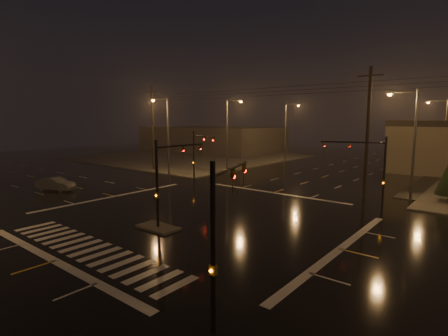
{
  "coord_description": "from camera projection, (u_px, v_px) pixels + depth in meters",
  "views": [
    {
      "loc": [
        17.82,
        -18.99,
        7.34
      ],
      "look_at": [
        -1.69,
        5.21,
        3.0
      ],
      "focal_mm": 28.0,
      "sensor_mm": 36.0,
      "label": 1
    }
  ],
  "objects": [
    {
      "name": "ground",
      "position": [
        199.0,
        216.0,
        26.73
      ],
      "size": [
        140.0,
        140.0,
        0.0
      ],
      "primitive_type": "plane",
      "color": "black",
      "rests_on": "ground"
    },
    {
      "name": "streetlight_5",
      "position": [
        166.0,
        132.0,
        44.5
      ],
      "size": [
        0.32,
        2.77,
        10.0
      ],
      "color": "#38383A",
      "rests_on": "ground"
    },
    {
      "name": "stop_bar_near",
      "position": [
        55.0,
        261.0,
        18.25
      ],
      "size": [
        16.0,
        0.5,
        0.01
      ],
      "primitive_type": "cube",
      "color": "beige",
      "rests_on": "ground"
    },
    {
      "name": "signal_mast_ne",
      "position": [
        370.0,
        164.0,
        28.12
      ],
      "size": [
        4.84,
        1.86,
        6.0
      ],
      "color": "black",
      "rests_on": "ground"
    },
    {
      "name": "median_island",
      "position": [
        158.0,
        227.0,
        23.64
      ],
      "size": [
        3.0,
        1.6,
        0.15
      ],
      "primitive_type": "cube",
      "color": "#45433E",
      "rests_on": "ground"
    },
    {
      "name": "streetlight_2",
      "position": [
        287.0,
        129.0,
        59.1
      ],
      "size": [
        2.77,
        0.32,
        10.0
      ],
      "color": "#38383A",
      "rests_on": "ground"
    },
    {
      "name": "streetlight_3",
      "position": [
        411.0,
        137.0,
        31.32
      ],
      "size": [
        2.77,
        0.32,
        10.0
      ],
      "color": "#38383A",
      "rests_on": "ground"
    },
    {
      "name": "signal_mast_nw",
      "position": [
        198.0,
        151.0,
        39.93
      ],
      "size": [
        4.84,
        1.86,
        6.0
      ],
      "color": "black",
      "rests_on": "ground"
    },
    {
      "name": "commercial_block",
      "position": [
        212.0,
        139.0,
        80.48
      ],
      "size": [
        30.0,
        18.0,
        5.6
      ],
      "primitive_type": "cube",
      "color": "#403938",
      "rests_on": "ground"
    },
    {
      "name": "stop_bar_far",
      "position": [
        273.0,
        193.0,
        35.21
      ],
      "size": [
        16.0,
        0.5,
        0.01
      ],
      "primitive_type": "cube",
      "color": "beige",
      "rests_on": "ground"
    },
    {
      "name": "signal_mast_median",
      "position": [
        167.0,
        172.0,
        23.85
      ],
      "size": [
        0.25,
        4.59,
        6.0
      ],
      "color": "black",
      "rests_on": "ground"
    },
    {
      "name": "crosswalk",
      "position": [
        90.0,
        250.0,
        19.79
      ],
      "size": [
        15.0,
        2.6,
        0.01
      ],
      "primitive_type": "cube",
      "color": "beige",
      "rests_on": "ground"
    },
    {
      "name": "streetlight_1",
      "position": [
        229.0,
        131.0,
        46.76
      ],
      "size": [
        2.77,
        0.32,
        10.0
      ],
      "color": "#38383A",
      "rests_on": "ground"
    },
    {
      "name": "utility_pole_1",
      "position": [
        368.0,
        133.0,
        31.71
      ],
      "size": [
        2.2,
        0.32,
        12.0
      ],
      "color": "black",
      "rests_on": "ground"
    },
    {
      "name": "car_crossing",
      "position": [
        56.0,
        184.0,
        36.34
      ],
      "size": [
        4.34,
        2.89,
        1.35
      ],
      "primitive_type": "imported",
      "rotation": [
        0.0,
        0.0,
        1.96
      ],
      "color": "#55575C",
      "rests_on": "ground"
    },
    {
      "name": "streetlight_4",
      "position": [
        443.0,
        131.0,
        46.74
      ],
      "size": [
        2.77,
        0.32,
        10.0
      ],
      "color": "#38383A",
      "rests_on": "ground"
    },
    {
      "name": "utility_pole_0",
      "position": [
        153.0,
        128.0,
        50.35
      ],
      "size": [
        2.2,
        0.32,
        12.0
      ],
      "color": "black",
      "rests_on": "ground"
    },
    {
      "name": "signal_mast_se",
      "position": [
        221.0,
        223.0,
        12.34
      ],
      "size": [
        1.55,
        3.87,
        6.0
      ],
      "color": "black",
      "rests_on": "ground"
    },
    {
      "name": "sidewalk_nw",
      "position": [
        191.0,
        157.0,
        68.5
      ],
      "size": [
        36.0,
        36.0,
        0.12
      ],
      "primitive_type": "cube",
      "color": "#45433E",
      "rests_on": "ground"
    }
  ]
}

